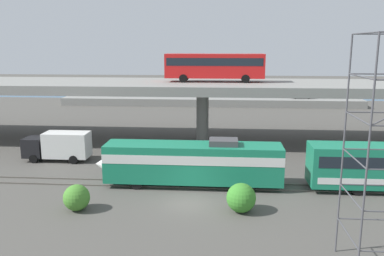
% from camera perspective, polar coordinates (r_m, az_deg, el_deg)
% --- Properties ---
extents(ground_plane, '(260.00, 260.00, 0.00)m').
position_cam_1_polar(ground_plane, '(31.66, -0.42, -10.58)').
color(ground_plane, '#4C4944').
extents(rail_strip_near, '(110.00, 0.12, 0.12)m').
position_cam_1_polar(rail_strip_near, '(34.65, 0.03, -8.45)').
color(rail_strip_near, '#59544C').
rests_on(rail_strip_near, ground_plane).
extents(rail_strip_far, '(110.00, 0.12, 0.12)m').
position_cam_1_polar(rail_strip_far, '(36.06, 0.22, -7.62)').
color(rail_strip_far, '#59544C').
rests_on(rail_strip_far, ground_plane).
extents(train_locomotive, '(16.13, 3.04, 4.18)m').
position_cam_1_polar(train_locomotive, '(34.75, -1.08, -4.68)').
color(train_locomotive, '#197A56').
rests_on(train_locomotive, ground_plane).
extents(highway_overpass, '(96.00, 12.28, 7.49)m').
position_cam_1_polar(highway_overpass, '(49.51, 1.51, 5.73)').
color(highway_overpass, gray).
rests_on(highway_overpass, ground_plane).
extents(transit_bus_on_overpass, '(12.00, 2.68, 3.40)m').
position_cam_1_polar(transit_bus_on_overpass, '(49.72, 3.23, 8.89)').
color(transit_bus_on_overpass, red).
rests_on(transit_bus_on_overpass, highway_overpass).
extents(service_truck_west, '(6.80, 2.46, 3.04)m').
position_cam_1_polar(service_truck_west, '(44.48, -18.30, -2.35)').
color(service_truck_west, black).
rests_on(service_truck_west, ground_plane).
extents(pier_parking_lot, '(59.46, 13.57, 1.48)m').
position_cam_1_polar(pier_parking_lot, '(84.96, 2.69, 4.12)').
color(pier_parking_lot, gray).
rests_on(pier_parking_lot, ground_plane).
extents(parked_car_0, '(4.50, 1.95, 1.50)m').
position_cam_1_polar(parked_car_0, '(84.76, 10.28, 4.96)').
color(parked_car_0, '#9E998C').
rests_on(parked_car_0, pier_parking_lot).
extents(parked_car_1, '(4.19, 1.83, 1.50)m').
position_cam_1_polar(parked_car_1, '(83.07, 15.24, 4.60)').
color(parked_car_1, black).
rests_on(parked_car_1, pier_parking_lot).
extents(parked_car_2, '(4.35, 1.85, 1.50)m').
position_cam_1_polar(parked_car_2, '(86.03, 4.54, 5.21)').
color(parked_car_2, silver).
rests_on(parked_car_2, pier_parking_lot).
extents(parked_car_3, '(4.38, 1.88, 1.50)m').
position_cam_1_polar(parked_car_3, '(87.12, 18.01, 4.75)').
color(parked_car_3, silver).
rests_on(parked_car_3, pier_parking_lot).
extents(parked_car_4, '(4.59, 1.89, 1.50)m').
position_cam_1_polar(parked_car_4, '(88.52, -4.42, 5.40)').
color(parked_car_4, '#515459').
rests_on(parked_car_4, pier_parking_lot).
extents(parked_car_5, '(4.15, 1.87, 1.50)m').
position_cam_1_polar(parked_car_5, '(87.00, -9.04, 5.17)').
color(parked_car_5, '#B7B7BC').
rests_on(parked_car_5, pier_parking_lot).
extents(parked_car_6, '(4.11, 1.93, 1.50)m').
position_cam_1_polar(parked_car_6, '(86.25, 13.71, 4.93)').
color(parked_car_6, silver).
rests_on(parked_car_6, pier_parking_lot).
extents(harbor_water, '(140.00, 36.00, 0.01)m').
position_cam_1_polar(harbor_water, '(107.87, 3.06, 5.36)').
color(harbor_water, '#385B7A').
rests_on(harbor_water, ground_plane).
extents(shrub_left, '(1.95, 1.95, 1.95)m').
position_cam_1_polar(shrub_left, '(31.24, -16.00, -9.44)').
color(shrub_left, '#43812C').
rests_on(shrub_left, ground_plane).
extents(shrub_right, '(2.16, 2.16, 2.16)m').
position_cam_1_polar(shrub_right, '(29.96, 6.96, -9.77)').
color(shrub_right, '#38832A').
rests_on(shrub_right, ground_plane).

